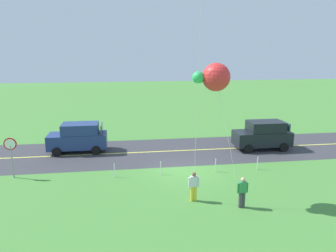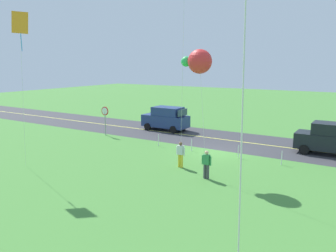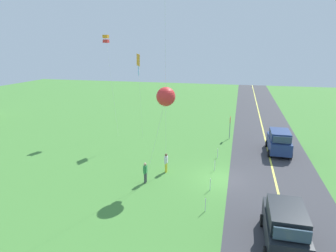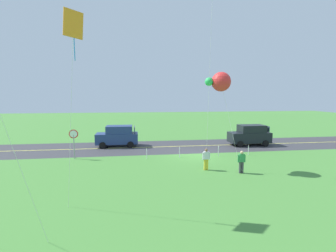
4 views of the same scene
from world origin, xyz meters
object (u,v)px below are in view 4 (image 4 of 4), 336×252
(stop_sign, at_px, (74,138))
(kite_pink_drift, at_px, (73,28))
(car_suv_foreground, at_px, (118,136))
(person_adult_near, at_px, (206,158))
(kite_blue_mid, at_px, (220,82))
(person_adult_companion, at_px, (241,161))
(car_parked_west_near, at_px, (250,135))

(stop_sign, xyz_separation_m, kite_pink_drift, (-2.60, 9.57, 6.64))
(car_suv_foreground, distance_m, stop_sign, 5.89)
(person_adult_near, xyz_separation_m, kite_pink_drift, (7.77, 4.94, 7.58))
(car_suv_foreground, height_order, person_adult_near, car_suv_foreground)
(kite_pink_drift, bearing_deg, person_adult_near, -147.56)
(car_suv_foreground, xyz_separation_m, kite_blue_mid, (-8.01, 9.15, 5.27))
(person_adult_companion, bearing_deg, car_suv_foreground, 79.36)
(person_adult_near, bearing_deg, kite_pink_drift, 179.26)
(person_adult_near, height_order, kite_blue_mid, kite_blue_mid)
(car_parked_west_near, distance_m, person_adult_near, 10.99)
(person_adult_companion, relative_size, kite_pink_drift, 0.17)
(person_adult_near, bearing_deg, car_suv_foreground, 93.43)
(stop_sign, distance_m, person_adult_companion, 13.86)
(stop_sign, relative_size, kite_pink_drift, 0.28)
(person_adult_near, xyz_separation_m, kite_blue_mid, (-1.02, -0.27, 5.56))
(person_adult_companion, bearing_deg, car_parked_west_near, 8.51)
(car_suv_foreground, height_order, person_adult_companion, car_suv_foreground)
(car_suv_foreground, height_order, kite_pink_drift, kite_pink_drift)
(person_adult_companion, distance_m, kite_pink_drift, 13.16)
(person_adult_near, distance_m, kite_pink_drift, 11.93)
(stop_sign, xyz_separation_m, kite_blue_mid, (-11.38, 4.36, 4.62))
(person_adult_near, bearing_deg, car_parked_west_near, 14.47)
(kite_pink_drift, bearing_deg, car_suv_foreground, -93.09)
(stop_sign, height_order, kite_blue_mid, kite_blue_mid)
(car_parked_west_near, bearing_deg, person_adult_near, 47.66)
(kite_blue_mid, distance_m, kite_pink_drift, 10.41)
(car_suv_foreground, height_order, stop_sign, stop_sign)
(person_adult_companion, bearing_deg, person_adult_near, 103.10)
(person_adult_companion, bearing_deg, kite_blue_mid, 81.23)
(car_suv_foreground, xyz_separation_m, person_adult_near, (-7.00, 9.42, -0.29))
(car_parked_west_near, xyz_separation_m, person_adult_companion, (5.16, 9.16, -0.29))
(car_suv_foreground, bearing_deg, stop_sign, 54.86)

